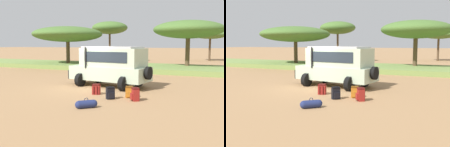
% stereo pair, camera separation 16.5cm
% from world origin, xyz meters
% --- Properties ---
extents(ground_plane, '(320.00, 320.00, 0.00)m').
position_xyz_m(ground_plane, '(0.00, 0.00, 0.00)').
color(ground_plane, '#9E754C').
extents(grass_bank, '(120.00, 7.00, 0.44)m').
position_xyz_m(grass_bank, '(0.00, 11.65, 0.22)').
color(grass_bank, olive).
rests_on(grass_bank, ground_plane).
extents(safari_vehicle, '(5.46, 3.18, 2.44)m').
position_xyz_m(safari_vehicle, '(0.98, 0.90, 1.29)').
color(safari_vehicle, '#B2C6A8').
rests_on(safari_vehicle, ground_plane).
extents(backpack_beside_front_wheel, '(0.42, 0.43, 0.56)m').
position_xyz_m(backpack_beside_front_wheel, '(3.19, -1.81, 0.27)').
color(backpack_beside_front_wheel, '#B26619').
rests_on(backpack_beside_front_wheel, ground_plane).
extents(backpack_cluster_center, '(0.47, 0.47, 0.58)m').
position_xyz_m(backpack_cluster_center, '(2.49, -2.48, 0.28)').
color(backpack_cluster_center, black).
rests_on(backpack_cluster_center, ground_plane).
extents(backpack_near_rear_wheel, '(0.48, 0.48, 0.60)m').
position_xyz_m(backpack_near_rear_wheel, '(3.68, -2.37, 0.29)').
color(backpack_near_rear_wheel, maroon).
rests_on(backpack_near_rear_wheel, ground_plane).
extents(backpack_outermost, '(0.45, 0.46, 0.54)m').
position_xyz_m(backpack_outermost, '(1.34, -1.71, 0.26)').
color(backpack_outermost, maroon).
rests_on(backpack_outermost, ground_plane).
extents(duffel_bag_low_black_case, '(0.76, 0.76, 0.43)m').
position_xyz_m(duffel_bag_low_black_case, '(2.33, -4.48, 0.16)').
color(duffel_bag_low_black_case, navy).
rests_on(duffel_bag_low_black_case, ground_plane).
extents(acacia_tree_far_left, '(7.88, 8.01, 4.57)m').
position_xyz_m(acacia_tree_far_left, '(-9.37, 11.75, 3.69)').
color(acacia_tree_far_left, brown).
rests_on(acacia_tree_far_left, ground_plane).
extents(acacia_tree_left_mid, '(5.32, 4.72, 5.88)m').
position_xyz_m(acacia_tree_left_mid, '(-8.74, 21.77, 4.93)').
color(acacia_tree_left_mid, brown).
rests_on(acacia_tree_left_mid, ground_plane).
extents(acacia_tree_centre_back, '(6.87, 6.21, 4.90)m').
position_xyz_m(acacia_tree_centre_back, '(3.71, 13.21, 3.99)').
color(acacia_tree_centre_back, brown).
rests_on(acacia_tree_centre_back, ground_plane).
extents(acacia_tree_right_mid, '(5.10, 4.72, 4.60)m').
position_xyz_m(acacia_tree_right_mid, '(4.66, 29.49, 3.96)').
color(acacia_tree_right_mid, brown).
rests_on(acacia_tree_right_mid, ground_plane).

